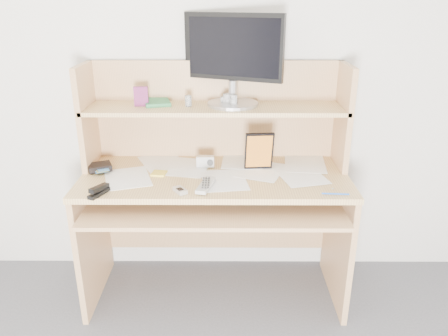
{
  "coord_description": "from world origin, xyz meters",
  "views": [
    {
      "loc": [
        0.06,
        -0.64,
        1.63
      ],
      "look_at": [
        0.05,
        1.43,
        0.81
      ],
      "focal_mm": 35.0,
      "sensor_mm": 36.0,
      "label": 1
    }
  ],
  "objects_px": {
    "monitor": "(233,57)",
    "tv_remote": "(206,185)",
    "game_case": "(259,151)",
    "keyboard": "(233,194)",
    "desk": "(215,178)"
  },
  "relations": [
    {
      "from": "monitor",
      "to": "desk",
      "type": "bearing_deg",
      "value": -107.3
    },
    {
      "from": "game_case",
      "to": "keyboard",
      "type": "bearing_deg",
      "value": -144.38
    },
    {
      "from": "monitor",
      "to": "game_case",
      "type": "bearing_deg",
      "value": -22.8
    },
    {
      "from": "keyboard",
      "to": "monitor",
      "type": "xyz_separation_m",
      "value": [
        -0.0,
        0.26,
        0.67
      ]
    },
    {
      "from": "keyboard",
      "to": "game_case",
      "type": "bearing_deg",
      "value": 47.53
    },
    {
      "from": "desk",
      "to": "monitor",
      "type": "distance_m",
      "value": 0.65
    },
    {
      "from": "tv_remote",
      "to": "game_case",
      "type": "distance_m",
      "value": 0.37
    },
    {
      "from": "monitor",
      "to": "tv_remote",
      "type": "bearing_deg",
      "value": -87.6
    },
    {
      "from": "tv_remote",
      "to": "keyboard",
      "type": "bearing_deg",
      "value": 53.71
    },
    {
      "from": "desk",
      "to": "monitor",
      "type": "relative_size",
      "value": 2.73
    },
    {
      "from": "game_case",
      "to": "monitor",
      "type": "distance_m",
      "value": 0.51
    },
    {
      "from": "keyboard",
      "to": "monitor",
      "type": "height_order",
      "value": "monitor"
    },
    {
      "from": "tv_remote",
      "to": "monitor",
      "type": "bearing_deg",
      "value": 84.07
    },
    {
      "from": "keyboard",
      "to": "game_case",
      "type": "relative_size",
      "value": 2.03
    },
    {
      "from": "game_case",
      "to": "monitor",
      "type": "height_order",
      "value": "monitor"
    }
  ]
}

